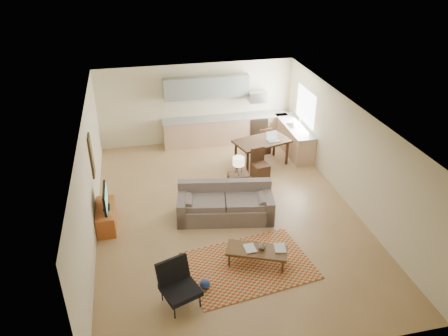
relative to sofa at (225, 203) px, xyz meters
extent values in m
plane|color=#A17C50|center=(0.08, 0.21, -0.43)|extent=(9.00, 9.00, 0.00)
plane|color=white|center=(0.08, 0.21, 2.27)|extent=(9.00, 9.00, 0.00)
plane|color=beige|center=(0.08, 4.71, 0.92)|extent=(6.50, 0.00, 6.50)
plane|color=beige|center=(0.08, -4.29, 0.92)|extent=(6.50, 0.00, 6.50)
plane|color=beige|center=(-3.17, 0.21, 0.92)|extent=(0.00, 9.00, 9.00)
plane|color=beige|center=(3.33, 0.21, 0.92)|extent=(0.00, 9.00, 9.00)
cube|color=#A5A8AD|center=(2.08, 4.39, 0.02)|extent=(0.62, 0.62, 0.90)
cube|color=#A5A8AD|center=(2.08, 4.41, 1.12)|extent=(0.62, 0.40, 0.35)
cube|color=gray|center=(0.38, 4.54, 1.52)|extent=(2.80, 0.34, 0.70)
cube|color=white|center=(3.31, 3.21, 1.12)|extent=(0.02, 1.40, 1.05)
cube|color=#943818|center=(0.11, -1.90, -0.42)|extent=(2.90, 2.20, 0.02)
imported|color=maroon|center=(0.02, -1.82, -0.03)|extent=(0.26, 0.33, 0.03)
imported|color=navy|center=(0.66, -1.92, -0.03)|extent=(0.37, 0.42, 0.02)
imported|color=black|center=(0.40, -1.86, 0.04)|extent=(0.23, 0.23, 0.17)
imported|color=beige|center=(2.91, 3.06, 0.58)|extent=(0.12, 0.12, 0.19)
camera|label=1|loc=(-1.99, -8.94, 6.02)|focal=35.00mm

